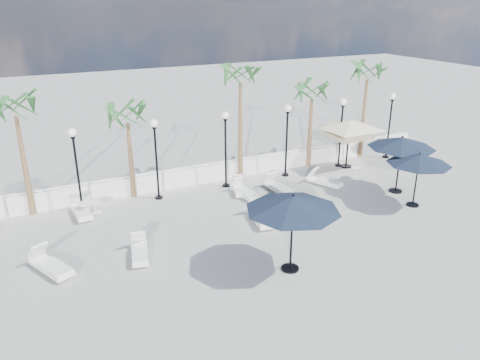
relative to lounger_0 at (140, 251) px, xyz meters
name	(u,v)px	position (x,y,z in m)	size (l,w,h in m)	color
ground	(295,242)	(5.72, -1.58, -0.23)	(100.00, 100.00, 0.00)	gray
balustrade	(218,171)	(5.72, 5.92, 0.24)	(26.00, 0.30, 1.01)	silver
lamppost_1	(76,159)	(-1.28, 4.92, 2.27)	(0.36, 0.36, 3.84)	black
lamppost_2	(156,148)	(2.22, 4.92, 2.27)	(0.36, 0.36, 3.84)	black
lamppost_3	(225,139)	(5.72, 4.92, 2.27)	(0.36, 0.36, 3.84)	black
lamppost_4	(287,131)	(9.22, 4.92, 2.27)	(0.36, 0.36, 3.84)	black
lamppost_5	(342,123)	(12.72, 4.92, 2.27)	(0.36, 0.36, 3.84)	black
lamppost_6	(390,116)	(16.22, 4.92, 2.27)	(0.36, 0.36, 3.84)	black
palm_0	(15,113)	(-3.28, 5.72, 4.31)	(2.60, 2.60, 5.50)	brown
palm_1	(127,120)	(1.22, 5.72, 3.53)	(2.60, 2.60, 4.70)	brown
palm_2	(240,80)	(6.92, 5.72, 4.89)	(2.60, 2.60, 6.10)	brown
palm_3	(312,96)	(11.22, 5.72, 3.72)	(2.60, 2.60, 4.90)	brown
palm_4	(367,77)	(14.92, 5.72, 4.50)	(2.60, 2.60, 5.70)	brown
lounger_0	(140,251)	(0.00, 0.00, 0.00)	(0.96, 1.88, 0.67)	silver
lounger_1	(51,265)	(-3.02, 0.39, 0.03)	(1.42, 2.09, 0.75)	silver
lounger_2	(261,216)	(5.38, 0.63, 0.03)	(1.03, 2.12, 0.76)	silver
lounger_3	(81,210)	(-1.37, 4.64, 0.02)	(0.75, 2.00, 0.74)	silver
lounger_4	(245,191)	(6.03, 3.43, 0.01)	(0.74, 1.91, 0.70)	silver
lounger_5	(239,188)	(5.99, 3.93, 0.00)	(1.09, 1.86, 0.66)	silver
lounger_6	(278,187)	(7.74, 3.15, 0.02)	(0.78, 1.99, 0.73)	silver
lounger_7	(324,181)	(10.30, 2.89, 0.01)	(1.31, 1.93, 0.69)	silver
side_table_0	(95,206)	(-0.76, 4.59, 0.11)	(0.58, 0.58, 0.57)	silver
side_table_1	(86,208)	(-1.17, 4.54, 0.12)	(0.59, 0.59, 0.57)	silver
side_table_2	(356,172)	(12.35, 2.93, 0.11)	(0.58, 0.58, 0.56)	silver
parasol_navy_left	(293,204)	(4.52, -3.15, 2.30)	(3.25, 3.25, 2.87)	black
parasol_navy_mid	(419,159)	(12.45, -0.99, 2.00)	(2.83, 2.83, 2.53)	black
parasol_navy_right	(402,143)	(12.94, 0.62, 2.27)	(3.18, 3.18, 2.85)	black
parasol_cream_sq_a	(350,121)	(13.04, 4.62, 2.40)	(5.78, 5.78, 2.84)	black
parasol_cream_sq_b	(349,130)	(12.96, 4.56, 1.91)	(4.61, 4.61, 2.31)	black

